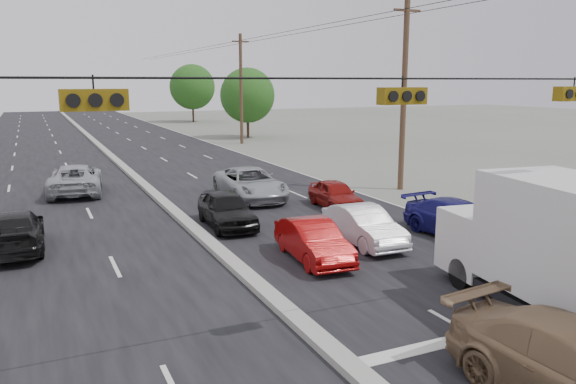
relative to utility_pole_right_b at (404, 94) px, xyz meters
name	(u,v)px	position (x,y,z in m)	size (l,w,h in m)	color
ground	(334,357)	(-12.50, -15.00, -5.11)	(200.00, 200.00, 0.00)	#606356
road_surface	(121,166)	(-12.50, 15.00, -5.11)	(20.00, 160.00, 0.02)	black
center_median	(121,165)	(-12.50, 15.00, -5.01)	(0.50, 160.00, 0.20)	gray
utility_pole_right_b	(404,94)	(0.00, 0.00, 0.00)	(1.60, 0.30, 10.00)	#422D1E
utility_pole_right_c	(241,88)	(0.00, 25.00, 0.00)	(1.60, 0.30, 10.00)	#422D1E
traffic_signals	(398,94)	(-11.10, -15.00, 0.39)	(25.00, 0.30, 0.54)	black
tree_right_mid	(247,95)	(2.50, 30.00, -0.77)	(5.60, 5.60, 7.14)	#382619
tree_right_far	(192,87)	(3.50, 55.00, -0.15)	(6.40, 6.40, 8.16)	#382619
box_truck	(561,248)	(-6.60, -15.55, -3.31)	(3.30, 7.16, 3.50)	black
red_sedan	(313,241)	(-9.92, -9.00, -4.46)	(1.38, 3.95, 1.30)	#940909
queue_car_a	(227,210)	(-11.10, -3.73, -4.39)	(1.68, 4.18, 1.43)	black
queue_car_b	(364,226)	(-7.43, -8.09, -4.44)	(1.42, 4.07, 1.34)	white
queue_car_c	(250,184)	(-8.32, 0.95, -4.35)	(2.53, 5.48, 1.52)	#9C9FA3
queue_car_d	(459,220)	(-3.77, -8.88, -4.42)	(1.92, 4.71, 1.37)	navy
queue_car_e	(335,195)	(-5.50, -2.62, -4.47)	(1.51, 3.75, 1.28)	maroon
oncoming_near	(13,231)	(-18.80, -3.76, -4.40)	(1.97, 4.85, 1.41)	black
oncoming_far	(75,179)	(-16.07, 6.00, -4.34)	(2.54, 5.50, 1.53)	#9FA2A7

